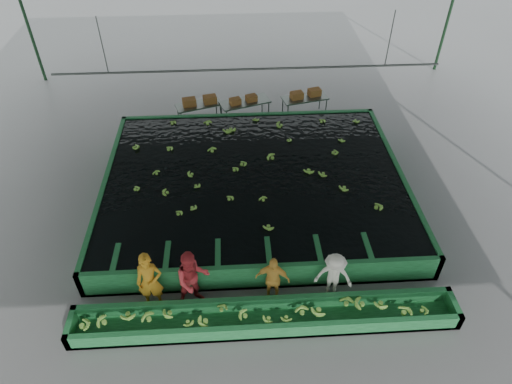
{
  "coord_description": "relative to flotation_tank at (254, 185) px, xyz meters",
  "views": [
    {
      "loc": [
        -0.65,
        -10.37,
        10.36
      ],
      "look_at": [
        0.0,
        0.5,
        1.0
      ],
      "focal_mm": 32.0,
      "sensor_mm": 36.0,
      "label": 1
    }
  ],
  "objects": [
    {
      "name": "ground",
      "position": [
        0.0,
        -1.5,
        -0.45
      ],
      "size": [
        80.0,
        80.0,
        0.0
      ],
      "primitive_type": "plane",
      "color": "gray",
      "rests_on": "ground"
    },
    {
      "name": "shed_roof",
      "position": [
        0.0,
        -1.5,
        4.55
      ],
      "size": [
        20.0,
        22.0,
        0.04
      ],
      "primitive_type": "cube",
      "color": "#959595",
      "rests_on": "shed_posts"
    },
    {
      "name": "shed_posts",
      "position": [
        0.0,
        -1.5,
        2.05
      ],
      "size": [
        20.0,
        22.0,
        5.0
      ],
      "primitive_type": null,
      "color": "#193B1F",
      "rests_on": "ground"
    },
    {
      "name": "flotation_tank",
      "position": [
        0.0,
        0.0,
        0.0
      ],
      "size": [
        10.0,
        8.0,
        0.9
      ],
      "primitive_type": null,
      "color": "#217038",
      "rests_on": "ground"
    },
    {
      "name": "tank_water",
      "position": [
        0.0,
        -0.0,
        0.4
      ],
      "size": [
        9.7,
        7.7,
        0.0
      ],
      "primitive_type": "cube",
      "color": "black",
      "rests_on": "flotation_tank"
    },
    {
      "name": "sorting_trough",
      "position": [
        0.0,
        -5.1,
        -0.2
      ],
      "size": [
        10.0,
        1.0,
        0.5
      ],
      "primitive_type": null,
      "color": "#217038",
      "rests_on": "ground"
    },
    {
      "name": "cableway_rail",
      "position": [
        0.0,
        3.5,
        2.55
      ],
      "size": [
        0.08,
        0.08,
        14.0
      ],
      "primitive_type": "cylinder",
      "color": "#59605B",
      "rests_on": "shed_roof"
    },
    {
      "name": "rail_hanger_left",
      "position": [
        -5.0,
        3.5,
        3.55
      ],
      "size": [
        0.04,
        0.04,
        2.0
      ],
      "primitive_type": "cylinder",
      "color": "#59605B",
      "rests_on": "shed_roof"
    },
    {
      "name": "rail_hanger_right",
      "position": [
        5.0,
        3.5,
        3.55
      ],
      "size": [
        0.04,
        0.04,
        2.0
      ],
      "primitive_type": "cylinder",
      "color": "#59605B",
      "rests_on": "shed_roof"
    },
    {
      "name": "worker_a",
      "position": [
        -2.95,
        -4.3,
        0.49
      ],
      "size": [
        0.71,
        0.48,
        1.88
      ],
      "primitive_type": "imported",
      "rotation": [
        0.0,
        0.0,
        0.05
      ],
      "color": "orange",
      "rests_on": "ground"
    },
    {
      "name": "worker_b",
      "position": [
        -1.85,
        -4.3,
        0.49
      ],
      "size": [
        1.09,
        0.96,
        1.88
      ],
      "primitive_type": "imported",
      "rotation": [
        0.0,
        0.0,
        0.32
      ],
      "color": "red",
      "rests_on": "ground"
    },
    {
      "name": "worker_c",
      "position": [
        0.23,
        -4.3,
        0.33
      ],
      "size": [
        0.98,
        0.56,
        1.57
      ],
      "primitive_type": "imported",
      "rotation": [
        0.0,
        0.0,
        -0.2
      ],
      "color": "#F2B845",
      "rests_on": "ground"
    },
    {
      "name": "worker_d",
      "position": [
        1.87,
        -4.3,
        0.33
      ],
      "size": [
        1.11,
        0.79,
        1.56
      ],
      "primitive_type": "imported",
      "rotation": [
        0.0,
        0.0,
        -0.23
      ],
      "color": "white",
      "rests_on": "ground"
    },
    {
      "name": "packing_table_left",
      "position": [
        -2.03,
        4.9,
        -0.03
      ],
      "size": [
        2.0,
        1.28,
        0.85
      ],
      "primitive_type": null,
      "rotation": [
        0.0,
        0.0,
        0.31
      ],
      "color": "#59605B",
      "rests_on": "ground"
    },
    {
      "name": "packing_table_mid",
      "position": [
        -0.11,
        4.85,
        0.02
      ],
      "size": [
        2.21,
        1.42,
        0.93
      ],
      "primitive_type": null,
      "rotation": [
        0.0,
        0.0,
        0.32
      ],
      "color": "#59605B",
      "rests_on": "ground"
    },
    {
      "name": "packing_table_right",
      "position": [
        2.44,
        5.15,
        -0.01
      ],
      "size": [
        2.04,
        1.18,
        0.87
      ],
      "primitive_type": null,
      "rotation": [
        0.0,
        0.0,
        0.23
      ],
      "color": "#59605B",
      "rests_on": "ground"
    },
    {
      "name": "box_stack_left",
      "position": [
        -1.97,
        4.9,
        0.4
      ],
      "size": [
        1.45,
        0.68,
        0.3
      ],
      "primitive_type": null,
      "rotation": [
        0.0,
        0.0,
        0.21
      ],
      "color": "brown",
      "rests_on": "packing_table_left"
    },
    {
      "name": "box_stack_mid",
      "position": [
        -0.18,
        4.77,
        0.49
      ],
      "size": [
        1.19,
        0.67,
        0.25
      ],
      "primitive_type": null,
      "rotation": [
        0.0,
        0.0,
        0.33
      ],
      "color": "brown",
      "rests_on": "packing_table_mid"
    },
    {
      "name": "box_stack_right",
      "position": [
        2.47,
        5.2,
        0.42
      ],
      "size": [
        1.37,
        0.72,
        0.29
      ],
      "primitive_type": null,
      "rotation": [
        0.0,
        0.0,
        0.28
      ],
      "color": "brown",
      "rests_on": "packing_table_right"
    },
    {
      "name": "floating_bananas",
      "position": [
        0.0,
        0.8,
        0.4
      ],
      "size": [
        8.95,
        6.1,
        0.12
      ],
      "primitive_type": null,
      "color": "#80C443",
      "rests_on": "tank_water"
    },
    {
      "name": "trough_bananas",
      "position": [
        0.0,
        -5.1,
        -0.05
      ],
      "size": [
        9.23,
        0.62,
        0.12
      ],
      "primitive_type": null,
      "color": "#80C443",
      "rests_on": "sorting_trough"
    }
  ]
}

